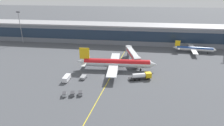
{
  "coord_description": "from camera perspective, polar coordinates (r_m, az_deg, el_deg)",
  "views": [
    {
      "loc": [
        14.98,
        -84.58,
        41.66
      ],
      "look_at": [
        2.26,
        8.06,
        4.5
      ],
      "focal_mm": 31.21,
      "sensor_mm": 36.0,
      "label": 1
    }
  ],
  "objects": [
    {
      "name": "jet_bridge",
      "position": [
        114.24,
        5.94,
        2.75
      ],
      "size": [
        9.78,
        24.33,
        6.51
      ],
      "color": "#B2B7BC",
      "rests_on": "ground_plane"
    },
    {
      "name": "ground_plane",
      "position": [
        95.46,
        -2.01,
        -4.22
      ],
      "size": [
        700.0,
        700.0,
        0.0
      ],
      "primitive_type": "plane",
      "color": "#47494F"
    },
    {
      "name": "commuter_jet_far",
      "position": [
        140.85,
        22.96,
        3.88
      ],
      "size": [
        28.04,
        22.27,
        7.65
      ],
      "color": "white",
      "rests_on": "ground_plane"
    },
    {
      "name": "main_airliner",
      "position": [
        102.47,
        1.25,
        -0.0
      ],
      "size": [
        42.71,
        33.74,
        11.72
      ],
      "color": "silver",
      "rests_on": "ground_plane"
    },
    {
      "name": "baggage_cart_0",
      "position": [
        82.06,
        -13.77,
        -8.9
      ],
      "size": [
        2.2,
        2.96,
        1.48
      ],
      "color": "#B2B7BC",
      "rests_on": "ground_plane"
    },
    {
      "name": "fuel_tanker",
      "position": [
        93.79,
        8.67,
        -3.78
      ],
      "size": [
        11.05,
        5.68,
        3.25
      ],
      "color": "#232326",
      "rests_on": "ground_plane"
    },
    {
      "name": "baggage_cart_2",
      "position": [
        81.49,
        -9.25,
        -8.75
      ],
      "size": [
        2.2,
        2.96,
        1.48
      ],
      "color": "gray",
      "rests_on": "ground_plane"
    },
    {
      "name": "lavatory_truck",
      "position": [
        93.84,
        -13.18,
        -4.33
      ],
      "size": [
        2.33,
        5.8,
        2.5
      ],
      "color": "white",
      "rests_on": "ground_plane"
    },
    {
      "name": "baggage_cart_1",
      "position": [
        81.71,
        -11.52,
        -8.83
      ],
      "size": [
        2.2,
        2.96,
        1.48
      ],
      "color": "#595B60",
      "rests_on": "ground_plane"
    },
    {
      "name": "apron_light_mast_0",
      "position": [
        166.13,
        -25.31,
        10.04
      ],
      "size": [
        2.8,
        0.5,
        23.94
      ],
      "color": "gray",
      "rests_on": "ground_plane"
    },
    {
      "name": "terminal_building",
      "position": [
        156.41,
        -4.19,
        8.89
      ],
      "size": [
        216.99,
        18.38,
        14.38
      ],
      "color": "slate",
      "rests_on": "ground_plane"
    },
    {
      "name": "apron_lead_in_line",
      "position": [
        96.86,
        -0.27,
        -3.8
      ],
      "size": [
        8.02,
        79.66,
        0.01
      ],
      "primitive_type": "cube",
      "rotation": [
        0.0,
        0.0,
        -0.1
      ],
      "color": "yellow",
      "rests_on": "ground_plane"
    },
    {
      "name": "pushback_tug",
      "position": [
        94.78,
        -8.39,
        -4.08
      ],
      "size": [
        2.67,
        4.01,
        1.4
      ],
      "color": "gray",
      "rests_on": "ground_plane"
    }
  ]
}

